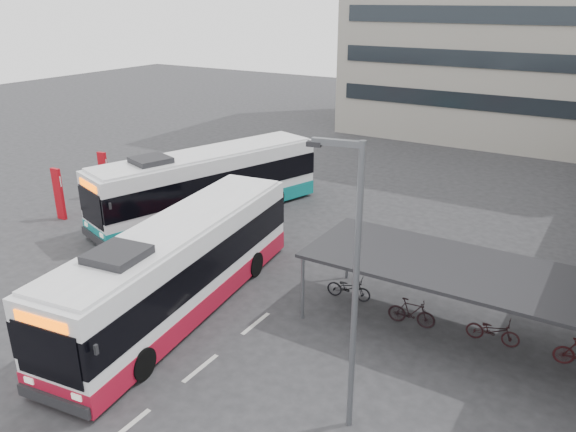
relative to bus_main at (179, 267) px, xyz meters
The scene contains 9 objects.
ground 1.82m from the bus_main, 54.66° to the left, with size 120.00×120.00×0.00m, color #28282B.
bike_shelter 9.54m from the bus_main, 21.89° to the left, with size 10.00×4.00×2.54m.
road_markings 4.14m from the bus_main, 40.19° to the right, with size 0.15×7.60×0.01m.
bus_main is the anchor object (origin of this frame).
bus_teal 9.59m from the bus_main, 123.11° to the left, with size 6.38×12.65×3.68m.
pedestrian 3.28m from the bus_main, behind, with size 0.59×0.39×1.63m, color black.
lamp_post 8.55m from the bus_main, 16.21° to the right, with size 1.36×0.41×7.78m.
sign_totem_mid 11.95m from the bus_main, 162.49° to the left, with size 0.59×0.20×2.71m.
sign_totem_north 14.08m from the bus_main, 149.39° to the left, with size 0.57×0.24×2.64m.
Camera 1 is at (12.38, -13.89, 10.68)m, focal length 35.00 mm.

